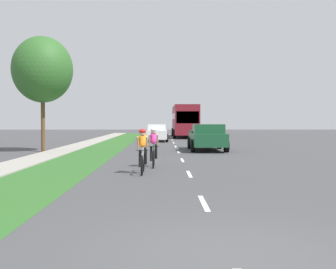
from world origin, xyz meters
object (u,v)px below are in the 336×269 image
at_px(cyclist_trailing, 154,147).
at_px(street_tree_near, 42,70).
at_px(sedan_white, 157,133).
at_px(cyclist_lead, 143,151).
at_px(bus_maroon, 185,119).
at_px(pickup_dark_green, 207,137).

distance_m(cyclist_trailing, street_tree_near, 11.36).
bearing_deg(sedan_white, street_tree_near, -118.24).
distance_m(cyclist_lead, bus_maroon, 32.45).
xyz_separation_m(cyclist_trailing, pickup_dark_green, (3.14, 9.11, 0.02)).
relative_size(bus_maroon, street_tree_near, 1.70).
xyz_separation_m(cyclist_lead, sedan_white, (0.20, 22.58, -0.04)).
relative_size(cyclist_lead, pickup_dark_green, 0.34).
height_order(cyclist_lead, pickup_dark_green, pickup_dark_green).
distance_m(cyclist_lead, sedan_white, 22.58).
distance_m(cyclist_trailing, pickup_dark_green, 9.64).
distance_m(pickup_dark_green, sedan_white, 11.84).
bearing_deg(bus_maroon, cyclist_trailing, -95.39).
distance_m(cyclist_lead, pickup_dark_green, 11.73).
distance_m(sedan_white, bus_maroon, 10.22).
bearing_deg(pickup_dark_green, bus_maroon, 90.78).
distance_m(pickup_dark_green, bus_maroon, 21.10).
relative_size(pickup_dark_green, street_tree_near, 0.75).
bearing_deg(cyclist_lead, pickup_dark_green, 72.78).
xyz_separation_m(cyclist_lead, street_tree_near, (-6.41, 10.28, 4.06)).
relative_size(cyclist_lead, bus_maroon, 0.15).
height_order(pickup_dark_green, street_tree_near, street_tree_near).
height_order(cyclist_lead, street_tree_near, street_tree_near).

